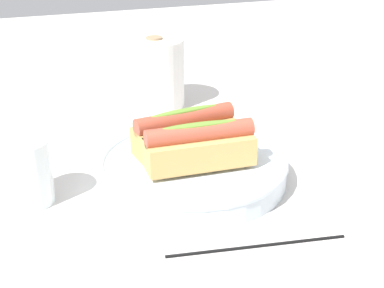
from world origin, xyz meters
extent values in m
plane|color=beige|center=(0.00, 0.00, 0.00)|extent=(2.40, 2.40, 0.00)
cylinder|color=silver|center=(0.01, -0.01, 0.02)|extent=(0.27, 0.27, 0.03)
torus|color=silver|center=(0.01, -0.01, 0.03)|extent=(0.27, 0.27, 0.01)
cube|color=tan|center=(0.01, -0.04, 0.06)|extent=(0.15, 0.05, 0.04)
cylinder|color=#B24C38|center=(0.01, -0.04, 0.09)|extent=(0.15, 0.03, 0.03)
ellipsoid|color=olive|center=(0.01, -0.04, 0.10)|extent=(0.11, 0.01, 0.01)
cube|color=tan|center=(0.01, 0.02, 0.06)|extent=(0.16, 0.07, 0.04)
cylinder|color=#A84733|center=(0.01, 0.02, 0.09)|extent=(0.15, 0.05, 0.03)
ellipsoid|color=olive|center=(0.01, 0.02, 0.10)|extent=(0.11, 0.03, 0.01)
cylinder|color=white|center=(-0.21, 0.00, 0.04)|extent=(0.07, 0.07, 0.09)
cylinder|color=silver|center=(-0.21, 0.00, 0.04)|extent=(0.06, 0.06, 0.07)
cylinder|color=white|center=(0.04, 0.30, 0.07)|extent=(0.11, 0.11, 0.13)
cylinder|color=#997A5B|center=(0.04, 0.30, 0.13)|extent=(0.03, 0.03, 0.00)
cylinder|color=black|center=(0.03, -0.19, 0.00)|extent=(0.22, 0.03, 0.01)
camera|label=1|loc=(-0.22, -0.71, 0.39)|focal=53.81mm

